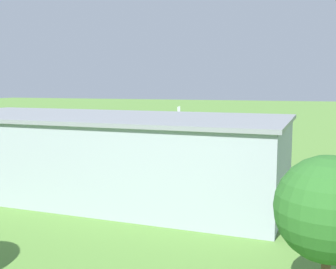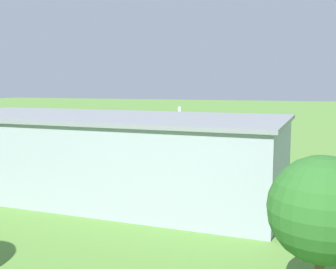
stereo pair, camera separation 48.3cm
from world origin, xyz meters
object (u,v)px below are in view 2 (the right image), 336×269
biplane (186,121)px  tree_at_field_edge (322,210)px  hangar (99,154)px  person_by_parked_cars (38,151)px  person_watching_takeoff (47,153)px  car_blue (20,154)px  windsock (86,114)px

biplane → tree_at_field_edge: 53.91m
biplane → tree_at_field_edge: bearing=112.8°
tree_at_field_edge → biplane: bearing=-67.2°
hangar → person_by_parked_cars: hangar is taller
person_watching_takeoff → car_blue: bearing=24.2°
person_by_parked_cars → hangar: bearing=139.7°
car_blue → tree_at_field_edge: 49.39m
tree_at_field_edge → car_blue: bearing=-36.1°
person_by_parked_cars → windsock: size_ratio=0.29×
car_blue → person_by_parked_cars: size_ratio=2.78×
hangar → person_watching_takeoff: size_ratio=20.82×
hangar → tree_at_field_edge: bearing=141.4°
person_by_parked_cars → tree_at_field_edge: (-38.91, 32.00, 4.15)m
biplane → person_watching_takeoff: size_ratio=4.25×
person_by_parked_cars → tree_at_field_edge: size_ratio=0.21×
person_by_parked_cars → person_watching_takeoff: (-2.66, 1.42, 0.08)m
hangar → tree_at_field_edge: 25.82m
hangar → windsock: bearing=-58.8°
hangar → tree_at_field_edge: (-20.16, 16.10, 1.04)m
car_blue → tree_at_field_edge: tree_at_field_edge is taller
person_by_parked_cars → tree_at_field_edge: tree_at_field_edge is taller
person_by_parked_cars → car_blue: bearing=73.8°
hangar → windsock: hangar is taller
biplane → windsock: biplane is taller
biplane → hangar: bearing=91.3°
biplane → person_by_parked_cars: size_ratio=4.64×
tree_at_field_edge → person_watching_takeoff: bearing=-40.1°
hangar → biplane: (0.74, -33.58, 0.50)m
biplane → car_blue: (18.88, 20.70, -3.55)m
hangar → person_by_parked_cars: size_ratio=22.74×
car_blue → person_watching_takeoff: 3.88m
hangar → windsock: 44.42m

